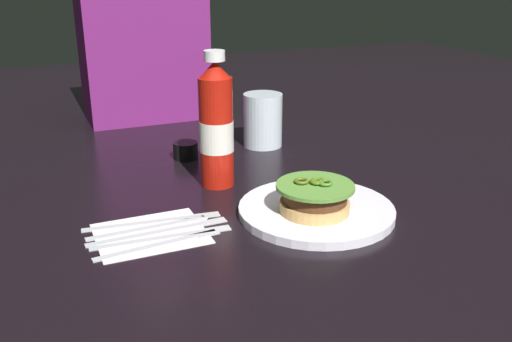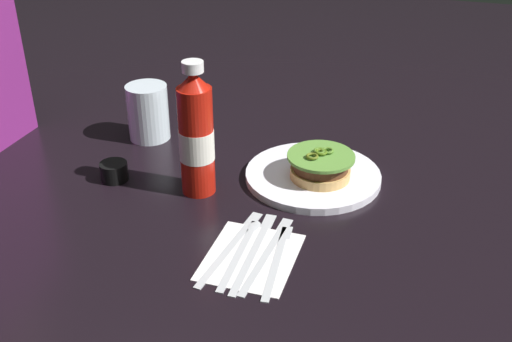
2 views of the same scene
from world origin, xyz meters
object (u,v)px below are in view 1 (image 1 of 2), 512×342
Objects in this scene: napkin at (150,233)px; butter_knife at (162,219)px; ketchup_bottle at (216,127)px; diner_person at (141,15)px; water_glass at (263,120)px; dinner_plate at (315,211)px; burger_sandwich at (315,198)px; spoon_utensil at (166,222)px; fork_utensil at (169,240)px; steak_knife at (171,234)px; table_knife at (168,228)px; condiment_cup at (186,150)px.

butter_knife is (0.03, 0.04, 0.00)m from napkin.
diner_person is (-0.01, 0.53, 0.15)m from ketchup_bottle.
water_glass is at bearing 44.19° from butter_knife.
water_glass reaches higher than dinner_plate.
burger_sandwich reaches higher than dinner_plate.
spoon_utensil is (-0.13, -0.13, -0.11)m from ketchup_bottle.
fork_utensil is at bearing -179.36° from dinner_plate.
steak_knife is 0.98× the size of butter_knife.
dinner_plate is 1.03× the size of ketchup_bottle.
water_glass reaches higher than steak_knife.
steak_knife is 0.06m from butter_knife.
ketchup_bottle reaches higher than napkin.
table_knife is (-0.31, -0.33, -0.05)m from water_glass.
burger_sandwich reaches higher than table_knife.
diner_person reaches higher than butter_knife.
condiment_cup is 0.27× the size of fork_utensil.
spoon_utensil is 0.02m from butter_knife.
spoon_utensil is (-0.12, -0.30, -0.01)m from condiment_cup.
steak_knife is at bearing -93.88° from spoon_utensil.
table_knife is 0.02m from spoon_utensil.
dinner_plate is at bearing -61.66° from ketchup_bottle.
ketchup_bottle reaches higher than steak_knife.
dinner_plate is 0.44× the size of diner_person.
condiment_cup is at bearing 67.90° from spoon_utensil.
ketchup_bottle is at bearing 53.24° from fork_utensil.
water_glass is 2.28× the size of condiment_cup.
burger_sandwich is 0.23m from table_knife.
ketchup_bottle is at bearing 118.34° from dinner_plate.
condiment_cup is at bearing 69.80° from fork_utensil.
condiment_cup is (-0.10, 0.37, -0.02)m from burger_sandwich.
table_knife is (-0.22, 0.05, -0.03)m from burger_sandwich.
spoon_utensil is at bearing 83.31° from table_knife.
dinner_plate reaches higher than fork_utensil.
diner_person is (0.13, 0.72, 0.26)m from fork_utensil.
table_knife is at bearing -131.52° from ketchup_bottle.
condiment_cup is at bearing 107.69° from dinner_plate.
fork_utensil is at bearing 176.83° from burger_sandwich.
spoon_utensil is at bearing -134.03° from water_glass.
steak_knife is at bearing 176.66° from dinner_plate.
burger_sandwich is 0.38m from condiment_cup.
ketchup_bottle reaches higher than dinner_plate.
burger_sandwich is 0.24m from spoon_utensil.
steak_knife is at bearing -100.28° from diner_person.
condiment_cup is at bearing 66.28° from butter_knife.
dinner_plate is at bearing -17.14° from butter_knife.
ketchup_bottle reaches higher than spoon_utensil.
water_glass is at bearing 45.17° from napkin.
fork_utensil is at bearing -100.06° from spoon_utensil.
fork_utensil is at bearing -114.74° from steak_knife.
diner_person is at bearing 97.68° from burger_sandwich.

